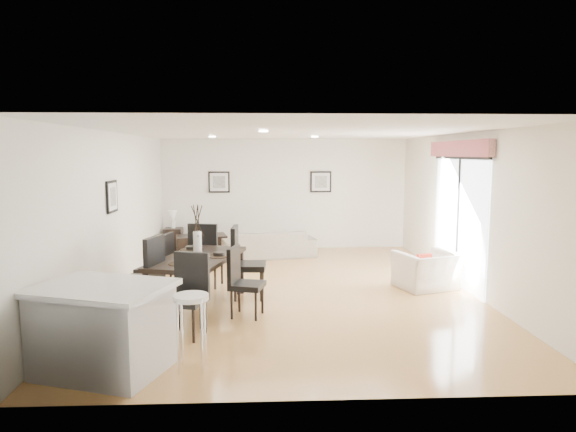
{
  "coord_description": "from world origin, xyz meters",
  "views": [
    {
      "loc": [
        -0.49,
        -8.63,
        2.35
      ],
      "look_at": [
        -0.07,
        0.4,
        1.24
      ],
      "focal_mm": 32.0,
      "sensor_mm": 36.0,
      "label": 1
    }
  ],
  "objects_px": {
    "dining_chair_head": "(188,289)",
    "coffee_table": "(202,245)",
    "dining_chair_enear": "(241,278)",
    "dining_chair_efar": "(243,258)",
    "dining_chair_wfar": "(160,263)",
    "kitchen_island": "(103,328)",
    "sofa": "(269,244)",
    "dining_chair_foot": "(205,252)",
    "dining_chair_wnear": "(147,273)",
    "armchair": "(428,270)",
    "dining_table": "(198,262)",
    "side_table": "(174,240)",
    "bar_stool": "(191,305)"
  },
  "relations": [
    {
      "from": "dining_chair_head",
      "to": "coffee_table",
      "type": "relative_size",
      "value": 0.95
    },
    {
      "from": "dining_chair_enear",
      "to": "dining_chair_efar",
      "type": "distance_m",
      "value": 0.94
    },
    {
      "from": "dining_chair_enear",
      "to": "dining_chair_head",
      "type": "height_order",
      "value": "dining_chair_head"
    },
    {
      "from": "dining_chair_wfar",
      "to": "kitchen_island",
      "type": "xyz_separation_m",
      "value": [
        -0.05,
        -2.75,
        -0.12
      ]
    },
    {
      "from": "sofa",
      "to": "dining_chair_efar",
      "type": "bearing_deg",
      "value": 69.05
    },
    {
      "from": "dining_chair_wfar",
      "to": "dining_chair_foot",
      "type": "height_order",
      "value": "dining_chair_foot"
    },
    {
      "from": "dining_chair_wnear",
      "to": "dining_chair_efar",
      "type": "bearing_deg",
      "value": 141.41
    },
    {
      "from": "dining_chair_efar",
      "to": "kitchen_island",
      "type": "height_order",
      "value": "dining_chair_efar"
    },
    {
      "from": "kitchen_island",
      "to": "armchair",
      "type": "bearing_deg",
      "value": 53.86
    },
    {
      "from": "dining_table",
      "to": "dining_chair_head",
      "type": "relative_size",
      "value": 1.95
    },
    {
      "from": "dining_chair_wnear",
      "to": "dining_chair_wfar",
      "type": "xyz_separation_m",
      "value": [
        -0.01,
        0.95,
        -0.06
      ]
    },
    {
      "from": "sofa",
      "to": "armchair",
      "type": "distance_m",
      "value": 3.97
    },
    {
      "from": "coffee_table",
      "to": "kitchen_island",
      "type": "bearing_deg",
      "value": -105.06
    },
    {
      "from": "dining_chair_enear",
      "to": "dining_chair_efar",
      "type": "xyz_separation_m",
      "value": [
        -0.02,
        0.93,
        0.09
      ]
    },
    {
      "from": "dining_chair_efar",
      "to": "dining_chair_head",
      "type": "distance_m",
      "value": 1.78
    },
    {
      "from": "dining_chair_wfar",
      "to": "dining_chair_efar",
      "type": "bearing_deg",
      "value": 108.09
    },
    {
      "from": "sofa",
      "to": "kitchen_island",
      "type": "height_order",
      "value": "kitchen_island"
    },
    {
      "from": "coffee_table",
      "to": "side_table",
      "type": "height_order",
      "value": "side_table"
    },
    {
      "from": "dining_table",
      "to": "bar_stool",
      "type": "bearing_deg",
      "value": -69.67
    },
    {
      "from": "dining_chair_enear",
      "to": "dining_chair_head",
      "type": "distance_m",
      "value": 0.98
    },
    {
      "from": "side_table",
      "to": "bar_stool",
      "type": "xyz_separation_m",
      "value": [
        1.4,
        -6.92,
        0.44
      ]
    },
    {
      "from": "dining_chair_wfar",
      "to": "dining_chair_enear",
      "type": "distance_m",
      "value": 1.62
    },
    {
      "from": "dining_chair_foot",
      "to": "kitchen_island",
      "type": "height_order",
      "value": "dining_chair_foot"
    },
    {
      "from": "sofa",
      "to": "dining_chair_head",
      "type": "relative_size",
      "value": 1.93
    },
    {
      "from": "dining_chair_wnear",
      "to": "bar_stool",
      "type": "bearing_deg",
      "value": 40.87
    },
    {
      "from": "dining_chair_wnear",
      "to": "dining_chair_enear",
      "type": "relative_size",
      "value": 1.17
    },
    {
      "from": "kitchen_island",
      "to": "bar_stool",
      "type": "relative_size",
      "value": 1.94
    },
    {
      "from": "sofa",
      "to": "dining_chair_foot",
      "type": "relative_size",
      "value": 1.8
    },
    {
      "from": "dining_chair_enear",
      "to": "dining_chair_wnear",
      "type": "bearing_deg",
      "value": 107.02
    },
    {
      "from": "kitchen_island",
      "to": "bar_stool",
      "type": "xyz_separation_m",
      "value": [
        0.94,
        -0.0,
        0.24
      ]
    },
    {
      "from": "sofa",
      "to": "dining_chair_efar",
      "type": "xyz_separation_m",
      "value": [
        -0.46,
        -3.32,
        0.36
      ]
    },
    {
      "from": "dining_chair_wfar",
      "to": "dining_chair_head",
      "type": "xyz_separation_m",
      "value": [
        0.7,
        -1.63,
        -0.01
      ]
    },
    {
      "from": "sofa",
      "to": "dining_chair_enear",
      "type": "distance_m",
      "value": 4.28
    },
    {
      "from": "dining_table",
      "to": "dining_chair_foot",
      "type": "height_order",
      "value": "dining_chair_foot"
    },
    {
      "from": "dining_table",
      "to": "side_table",
      "type": "relative_size",
      "value": 3.72
    },
    {
      "from": "armchair",
      "to": "dining_chair_wfar",
      "type": "distance_m",
      "value": 4.55
    },
    {
      "from": "sofa",
      "to": "dining_table",
      "type": "bearing_deg",
      "value": 60.52
    },
    {
      "from": "dining_chair_enear",
      "to": "dining_chair_efar",
      "type": "height_order",
      "value": "dining_chair_efar"
    },
    {
      "from": "sofa",
      "to": "dining_table",
      "type": "height_order",
      "value": "dining_table"
    },
    {
      "from": "dining_chair_head",
      "to": "side_table",
      "type": "height_order",
      "value": "dining_chair_head"
    },
    {
      "from": "coffee_table",
      "to": "armchair",
      "type": "bearing_deg",
      "value": -50.02
    },
    {
      "from": "dining_chair_wfar",
      "to": "coffee_table",
      "type": "bearing_deg",
      "value": -166.53
    },
    {
      "from": "dining_chair_enear",
      "to": "coffee_table",
      "type": "bearing_deg",
      "value": 28.68
    },
    {
      "from": "dining_chair_enear",
      "to": "dining_chair_head",
      "type": "relative_size",
      "value": 0.95
    },
    {
      "from": "dining_table",
      "to": "kitchen_island",
      "type": "height_order",
      "value": "kitchen_island"
    },
    {
      "from": "dining_chair_wfar",
      "to": "coffee_table",
      "type": "relative_size",
      "value": 0.95
    },
    {
      "from": "coffee_table",
      "to": "bar_stool",
      "type": "xyz_separation_m",
      "value": [
        0.68,
        -6.5,
        0.49
      ]
    },
    {
      "from": "armchair",
      "to": "dining_chair_foot",
      "type": "bearing_deg",
      "value": -22.01
    },
    {
      "from": "dining_chair_wnear",
      "to": "dining_chair_efar",
      "type": "xyz_separation_m",
      "value": [
        1.32,
        0.98,
        -0.01
      ]
    },
    {
      "from": "dining_chair_head",
      "to": "coffee_table",
      "type": "distance_m",
      "value": 5.41
    }
  ]
}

